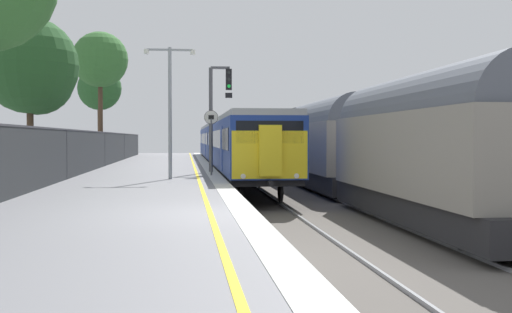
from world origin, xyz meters
name	(u,v)px	position (x,y,z in m)	size (l,w,h in m)	color
ground	(347,240)	(2.64, 0.00, -0.61)	(17.40, 110.00, 1.21)	slate
commuter_train_at_platform	(229,143)	(2.10, 29.35, 1.27)	(2.83, 42.06, 3.81)	navy
freight_train_adjacent_track	(302,141)	(6.10, 23.64, 1.42)	(2.60, 51.08, 4.44)	#232326
signal_gantry	(217,106)	(0.62, 16.44, 3.12)	(1.10, 0.24, 4.99)	#47474C
speed_limit_sign	(211,134)	(0.25, 13.67, 1.78)	(0.59, 0.08, 2.80)	#59595B
platform_lamp_mid	(170,101)	(-1.45, 11.50, 3.07)	(2.00, 0.20, 5.15)	#93999E
background_tree_left	(99,62)	(-6.67, 30.71, 6.85)	(3.81, 3.81, 8.91)	#473323
background_tree_centre	(100,90)	(-7.73, 38.91, 5.55)	(3.54, 3.54, 7.43)	#473323
background_tree_back	(32,70)	(-7.66, 15.75, 4.67)	(4.31, 4.31, 7.00)	#473323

